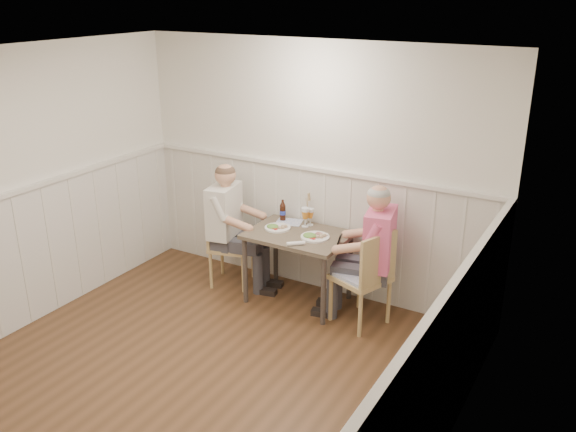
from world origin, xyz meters
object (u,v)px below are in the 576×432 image
Objects in this scene: beer_bottle at (283,211)px; chair_left at (227,241)px; dining_table at (298,242)px; man_in_pink at (374,264)px; grass_vase at (307,208)px; diner_cream at (229,235)px; chair_right at (366,275)px.

chair_left is at bearing -154.85° from beer_bottle.
beer_bottle is at bearing 143.08° from dining_table.
chair_left is at bearing -178.07° from man_in_pink.
grass_vase is at bearing 102.90° from dining_table.
dining_table is 0.41m from grass_vase.
grass_vase is at bearing 162.59° from man_in_pink.
beer_bottle reaches higher than dining_table.
man_in_pink reaches higher than chair_left.
grass_vase is (0.75, 0.35, 0.33)m from diner_cream.
man_in_pink reaches higher than chair_right.
grass_vase reaches higher than beer_bottle.
beer_bottle is at bearing 25.15° from chair_left.
dining_table is 0.44m from beer_bottle.
dining_table is 0.81m from man_in_pink.
chair_right is 1.19m from beer_bottle.
dining_table is at bearing 172.89° from chair_right.
chair_left reaches higher than dining_table.
beer_bottle is 0.26m from grass_vase.
beer_bottle is at bearing 169.77° from man_in_pink.
beer_bottle is at bearing 28.90° from diner_cream.
grass_vase is (0.25, 0.07, 0.06)m from beer_bottle.
beer_bottle is at bearing -163.61° from grass_vase.
diner_cream is (0.05, -0.02, 0.09)m from chair_left.
beer_bottle is (0.51, 0.28, 0.27)m from diner_cream.
man_in_pink is (1.67, 0.06, 0.10)m from chair_left.
grass_vase is (-0.88, 0.27, 0.32)m from man_in_pink.
man_in_pink is at bearing 2.51° from dining_table.
dining_table is 0.83m from diner_cream.
man_in_pink is 4.02× the size of grass_vase.
grass_vase is (-0.07, 0.31, 0.25)m from dining_table.
diner_cream is 3.99× the size of grass_vase.
chair_right is 0.70× the size of diner_cream.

